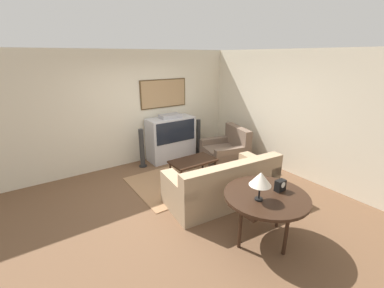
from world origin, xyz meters
name	(u,v)px	position (x,y,z in m)	size (l,w,h in m)	color
ground_plane	(183,196)	(0.00, 0.00, 0.00)	(12.00, 12.00, 0.00)	brown
wall_back	(135,108)	(0.01, 2.13, 1.36)	(12.00, 0.10, 2.70)	beige
wall_right	(278,111)	(2.63, 0.00, 1.35)	(0.06, 12.00, 2.70)	beige
area_rug	(188,178)	(0.47, 0.55, 0.01)	(2.36, 1.61, 0.01)	#99704C
tv	(171,138)	(0.77, 1.77, 0.56)	(1.19, 0.54, 1.18)	#B7B7BC
couch	(223,185)	(0.52, -0.55, 0.31)	(2.10, 1.12, 0.86)	#9E8466
armchair	(226,152)	(1.76, 0.76, 0.28)	(1.11, 1.16, 0.90)	brown
coffee_table	(193,162)	(0.59, 0.51, 0.38)	(0.97, 0.56, 0.43)	black
console_table	(266,199)	(0.31, -1.69, 0.67)	(1.18, 1.18, 0.74)	black
table_lamp	(261,179)	(0.12, -1.72, 1.04)	(0.29, 0.29, 0.41)	black
mantel_clock	(280,185)	(0.56, -1.72, 0.82)	(0.15, 0.10, 0.16)	black
speaker_tower_left	(142,149)	(-0.06, 1.73, 0.44)	(0.20, 0.20, 0.94)	black
speaker_tower_right	(198,137)	(1.60, 1.73, 0.44)	(0.20, 0.20, 0.94)	black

